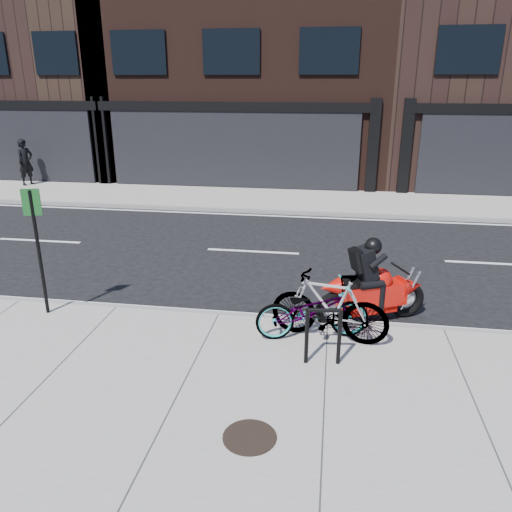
% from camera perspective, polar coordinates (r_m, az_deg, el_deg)
% --- Properties ---
extents(ground, '(120.00, 120.00, 0.00)m').
position_cam_1_polar(ground, '(11.13, -2.00, -2.80)').
color(ground, black).
rests_on(ground, ground).
extents(sidewalk_near, '(60.00, 6.00, 0.13)m').
position_cam_1_polar(sidewalk_near, '(6.87, -10.17, -18.05)').
color(sidewalk_near, gray).
rests_on(sidewalk_near, ground).
extents(sidewalk_far, '(60.00, 3.50, 0.13)m').
position_cam_1_polar(sidewalk_far, '(18.44, 2.49, 6.45)').
color(sidewalk_far, gray).
rests_on(sidewalk_far, ground).
extents(building_midwest, '(10.00, 10.00, 12.00)m').
position_cam_1_polar(building_midwest, '(28.35, -22.38, 21.74)').
color(building_midwest, black).
rests_on(building_midwest, ground).
extents(building_center, '(12.00, 10.00, 14.50)m').
position_cam_1_polar(building_center, '(25.11, -0.37, 26.41)').
color(building_center, black).
rests_on(building_center, ground).
extents(bike_rack, '(0.55, 0.11, 0.92)m').
position_cam_1_polar(bike_rack, '(7.60, 7.70, -8.52)').
color(bike_rack, black).
rests_on(bike_rack, sidewalk_near).
extents(bicycle_front, '(2.00, 1.09, 1.00)m').
position_cam_1_polar(bicycle_front, '(8.33, 6.48, -6.18)').
color(bicycle_front, gray).
rests_on(bicycle_front, sidewalk_near).
extents(bicycle_rear, '(2.03, 0.93, 1.18)m').
position_cam_1_polar(bicycle_rear, '(8.29, 8.38, -5.70)').
color(bicycle_rear, gray).
rests_on(bicycle_rear, sidewalk_near).
extents(motorcycle, '(2.05, 1.17, 1.63)m').
position_cam_1_polar(motorcycle, '(9.31, 13.65, -3.54)').
color(motorcycle, black).
rests_on(motorcycle, ground).
extents(pedestrian, '(0.66, 0.79, 1.86)m').
position_cam_1_polar(pedestrian, '(22.71, -24.85, 9.71)').
color(pedestrian, black).
rests_on(pedestrian, sidewalk_far).
extents(manhole_cover, '(0.86, 0.86, 0.02)m').
position_cam_1_polar(manhole_cover, '(6.42, -0.74, -19.98)').
color(manhole_cover, black).
rests_on(manhole_cover, sidewalk_near).
extents(sign_post, '(0.31, 0.10, 2.33)m').
position_cam_1_polar(sign_post, '(9.64, -23.72, 1.57)').
color(sign_post, black).
rests_on(sign_post, sidewalk_near).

